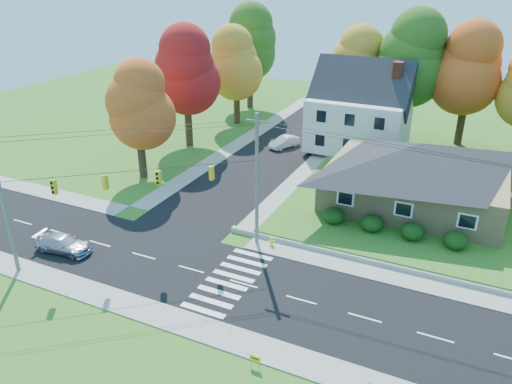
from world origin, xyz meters
TOP-DOWN VIEW (x-y plane):
  - ground at (0.00, 0.00)m, footprint 120.00×120.00m
  - road_main at (0.00, 0.00)m, footprint 90.00×8.00m
  - road_cross at (-8.00, 26.00)m, footprint 8.00×44.00m
  - sidewalk_north at (0.00, 5.00)m, footprint 90.00×2.00m
  - sidewalk_south at (0.00, -5.00)m, footprint 90.00×2.00m
  - lawn at (13.00, 21.00)m, footprint 30.00×30.00m
  - ranch_house at (8.00, 16.00)m, footprint 14.60×10.60m
  - colonial_house at (0.04, 28.00)m, footprint 10.40×8.40m
  - hedge_row at (7.50, 9.80)m, footprint 10.70×1.70m
  - traffic_infrastructure at (-0.15, 1.35)m, footprint 38.10×10.66m
  - tree_lot_0 at (-2.00, 34.00)m, footprint 6.72×6.72m
  - tree_lot_1 at (4.00, 33.00)m, footprint 7.84×7.84m
  - tree_lot_2 at (10.00, 34.00)m, footprint 7.28×7.28m
  - tree_west_0 at (-17.00, 12.00)m, footprint 6.16×6.16m
  - tree_west_1 at (-18.00, 22.00)m, footprint 7.28×7.28m
  - tree_west_2 at (-17.00, 32.00)m, footprint 6.72×6.72m
  - tree_west_3 at (-19.00, 40.00)m, footprint 7.84×7.84m
  - silver_sedan at (-13.60, -1.94)m, footprint 4.44×2.16m
  - white_car at (-7.75, 25.83)m, footprint 2.80×4.04m
  - fire_hydrant at (-0.29, 5.23)m, footprint 0.42×0.33m
  - yard_sign at (3.83, -6.31)m, footprint 0.61×0.04m

SIDE VIEW (x-z plane):
  - ground at x=0.00m, z-range 0.00..0.00m
  - road_main at x=0.00m, z-range 0.00..0.02m
  - road_cross at x=-8.00m, z-range 0.00..0.02m
  - sidewalk_north at x=0.00m, z-range 0.00..0.08m
  - sidewalk_south at x=0.00m, z-range 0.00..0.08m
  - lawn at x=13.00m, z-range 0.00..0.50m
  - fire_hydrant at x=-0.29m, z-range -0.02..0.73m
  - yard_sign at x=3.83m, z-range 0.16..0.92m
  - silver_sedan at x=-13.60m, z-range 0.02..1.26m
  - white_car at x=-7.75m, z-range 0.02..1.28m
  - hedge_row at x=7.50m, z-range 0.50..1.77m
  - ranch_house at x=8.00m, z-range 0.57..5.97m
  - colonial_house at x=0.04m, z-range -0.22..9.38m
  - traffic_infrastructure at x=-0.15m, z-range 0.15..10.15m
  - tree_west_0 at x=-17.00m, z-range 1.42..12.89m
  - tree_west_2 at x=-17.00m, z-range 1.55..14.06m
  - tree_lot_0 at x=-2.00m, z-range 2.05..14.56m
  - tree_west_1 at x=-18.00m, z-range 1.68..15.24m
  - tree_lot_2 at x=10.00m, z-range 2.18..15.74m
  - tree_west_3 at x=-19.00m, z-range 1.81..16.41m
  - tree_lot_1 at x=4.00m, z-range 2.31..16.91m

